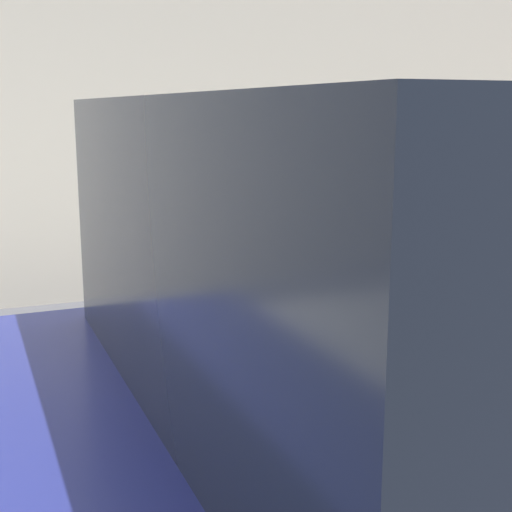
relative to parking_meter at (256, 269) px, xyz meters
The scene contains 3 objects.
sidewalk 1.60m from the parking_meter, 106.23° to the left, with size 24.00×2.80×0.11m.
building_facade 4.18m from the parking_meter, 95.07° to the left, with size 24.00×0.30×5.24m.
parking_meter is the anchor object (origin of this frame).
Camera 1 is at (-0.72, -1.72, 1.74)m, focal length 50.00 mm.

